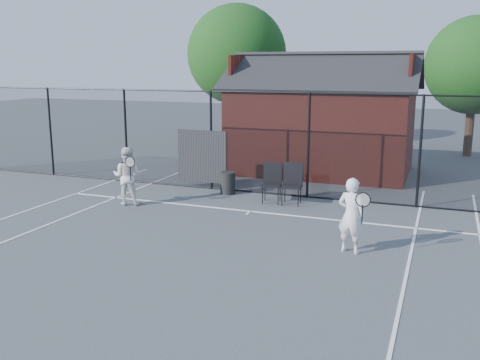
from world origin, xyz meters
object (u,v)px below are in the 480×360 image
(waste_bin, at_px, (228,183))
(chair_right, at_px, (292,185))
(clubhouse, at_px, (322,126))
(chair_left, at_px, (272,183))
(player_front, at_px, (351,215))
(player_back, at_px, (127,176))

(waste_bin, bearing_deg, chair_right, -13.48)
(clubhouse, distance_m, chair_left, 5.02)
(clubhouse, relative_size, player_front, 4.20)
(clubhouse, xyz_separation_m, player_back, (-3.88, -6.51, -0.81))
(player_front, bearing_deg, chair_left, 129.79)
(player_front, relative_size, chair_right, 1.40)
(player_back, bearing_deg, player_front, -14.74)
(waste_bin, bearing_deg, player_back, -134.66)
(player_front, distance_m, player_back, 6.54)
(player_front, relative_size, chair_left, 1.44)
(chair_right, bearing_deg, clubhouse, 87.27)
(player_front, height_order, chair_right, player_front)
(chair_left, distance_m, chair_right, 0.57)
(clubhouse, height_order, player_back, clubhouse)
(clubhouse, distance_m, chair_right, 5.02)
(player_front, relative_size, waste_bin, 2.38)
(chair_right, relative_size, waste_bin, 1.70)
(player_front, xyz_separation_m, chair_left, (-2.72, 3.27, -0.24))
(player_back, height_order, waste_bin, player_back)
(player_front, xyz_separation_m, player_back, (-6.32, 1.66, 0.02))
(chair_left, bearing_deg, waste_bin, 152.20)
(chair_right, height_order, waste_bin, chair_right)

